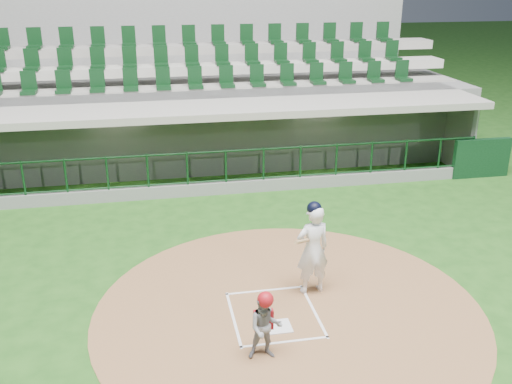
{
  "coord_description": "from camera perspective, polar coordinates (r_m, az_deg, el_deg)",
  "views": [
    {
      "loc": [
        -1.99,
        -8.99,
        5.86
      ],
      "look_at": [
        0.22,
        2.6,
        1.3
      ],
      "focal_mm": 40.0,
      "sensor_mm": 36.0,
      "label": 1
    }
  ],
  "objects": [
    {
      "name": "home_plate",
      "position": [
        10.33,
        2.31,
        -13.29
      ],
      "size": [
        0.43,
        0.43,
        0.02
      ],
      "primitive_type": "cube",
      "color": "silver",
      "rests_on": "dirt_circle"
    },
    {
      "name": "batter_box_chalk",
      "position": [
        10.65,
        1.82,
        -12.13
      ],
      "size": [
        1.55,
        1.8,
        0.01
      ],
      "color": "white",
      "rests_on": "ground"
    },
    {
      "name": "dugout_structure",
      "position": [
        17.62,
        -3.76,
        4.94
      ],
      "size": [
        16.4,
        3.7,
        3.0
      ],
      "color": "slate",
      "rests_on": "ground"
    },
    {
      "name": "dirt_circle",
      "position": [
        10.8,
        3.29,
        -11.71
      ],
      "size": [
        7.2,
        7.2,
        0.01
      ],
      "primitive_type": "cylinder",
      "color": "brown",
      "rests_on": "ground"
    },
    {
      "name": "ground",
      "position": [
        10.91,
        1.47,
        -11.35
      ],
      "size": [
        120.0,
        120.0,
        0.0
      ],
      "primitive_type": "plane",
      "color": "#1C4914",
      "rests_on": "ground"
    },
    {
      "name": "batter",
      "position": [
        10.94,
        5.68,
        -5.59
      ],
      "size": [
        0.9,
        0.91,
        1.9
      ],
      "color": "white",
      "rests_on": "dirt_circle"
    },
    {
      "name": "catcher",
      "position": [
        9.31,
        0.93,
        -13.2
      ],
      "size": [
        0.59,
        0.48,
        1.2
      ],
      "color": "gray",
      "rests_on": "dirt_circle"
    },
    {
      "name": "seating_deck",
      "position": [
        20.48,
        -5.01,
        8.54
      ],
      "size": [
        17.0,
        6.72,
        5.15
      ],
      "color": "slate",
      "rests_on": "ground"
    }
  ]
}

